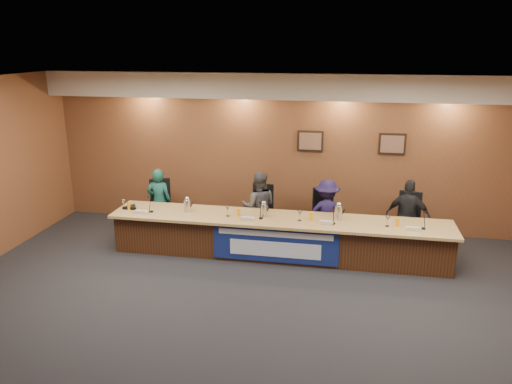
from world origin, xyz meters
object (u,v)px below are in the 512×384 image
office_chair_c (326,220)px  carafe_left (187,206)px  banner (275,245)px  office_chair_a (162,209)px  panelist_d (408,216)px  speakerphone (131,207)px  carafe_mid (264,210)px  dais_body (278,238)px  office_chair_d (407,225)px  office_chair_b (260,216)px  panelist_c (326,213)px  panelist_b (259,207)px  panelist_a (159,202)px  carafe_right (339,213)px

office_chair_c → carafe_left: bearing=173.1°
banner → office_chair_a: bearing=155.1°
panelist_d → speakerphone: panelist_d is taller
banner → carafe_mid: bearing=125.0°
dais_body → office_chair_d: size_ratio=12.50×
office_chair_b → carafe_left: bearing=-139.3°
office_chair_d → carafe_left: bearing=-154.1°
office_chair_a → office_chair_b: 2.04m
speakerphone → office_chair_d: bearing=9.1°
banner → office_chair_c: bearing=55.1°
banner → carafe_mid: 0.68m
dais_body → speakerphone: bearing=-178.9°
dais_body → panelist_c: bearing=38.8°
office_chair_b → panelist_c: bearing=3.3°
dais_body → speakerphone: (-2.80, -0.06, 0.43)m
panelist_b → panelist_c: (1.31, 0.00, -0.05)m
panelist_b → office_chair_d: bearing=174.1°
office_chair_a → speakerphone: (-0.27, -0.82, 0.30)m
panelist_a → carafe_right: size_ratio=5.37×
panelist_b → carafe_mid: 0.74m
panelist_c → office_chair_b: 1.32m
dais_body → carafe_mid: 0.58m
dais_body → banner: (0.00, -0.41, 0.03)m
dais_body → carafe_mid: size_ratio=25.53×
panelist_d → speakerphone: bearing=20.7°
dais_body → office_chair_d: dais_body is taller
banner → speakerphone: speakerphone is taller
panelist_c → office_chair_d: 1.50m
panelist_c → carafe_left: bearing=7.1°
panelist_d → office_chair_a: (-4.83, 0.10, -0.21)m
panelist_c → speakerphone: bearing=3.0°
office_chair_c → speakerphone: 3.72m
office_chair_d → speakerphone: size_ratio=1.50×
carafe_right → carafe_left: bearing=-178.2°
panelist_c → speakerphone: panelist_c is taller
carafe_left → carafe_right: carafe_right is taller
panelist_d → carafe_left: panelist_d is taller
panelist_b → carafe_right: (1.54, -0.60, 0.18)m
carafe_left → panelist_c: bearing=15.3°
office_chair_c → speakerphone: size_ratio=1.50×
banner → speakerphone: size_ratio=6.88×
panelist_b → office_chair_c: bearing=176.4°
panelist_c → office_chair_c: size_ratio=2.71×
panelist_a → panelist_d: bearing=176.6°
panelist_c → carafe_mid: bearing=24.2°
carafe_left → speakerphone: size_ratio=0.71×
office_chair_c → panelist_c: bearing=-114.3°
dais_body → panelist_b: panelist_b is taller
office_chair_a → office_chair_b: bearing=-24.7°
office_chair_a → office_chair_c: same height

